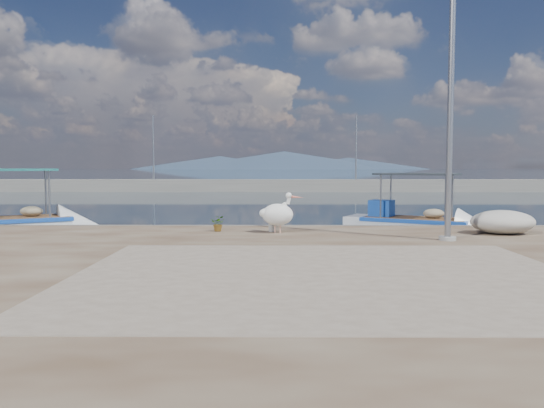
{
  "coord_description": "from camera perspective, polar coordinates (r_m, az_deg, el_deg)",
  "views": [
    {
      "loc": [
        0.12,
        -12.39,
        2.43
      ],
      "look_at": [
        0.0,
        3.8,
        1.3
      ],
      "focal_mm": 35.0,
      "sensor_mm": 36.0,
      "label": 1
    }
  ],
  "objects": [
    {
      "name": "pelican",
      "position": [
        15.5,
        0.68,
        -1.07
      ],
      "size": [
        1.22,
        0.6,
        1.19
      ],
      "rotation": [
        0.0,
        0.0,
        -0.04
      ],
      "color": "tan",
      "rests_on": "quay"
    },
    {
      "name": "mountains",
      "position": [
        662.44,
        0.81,
        4.61
      ],
      "size": [
        370.0,
        280.0,
        22.0
      ],
      "color": "#28384C",
      "rests_on": "ground"
    },
    {
      "name": "breakwater",
      "position": [
        52.42,
        0.3,
        2.0
      ],
      "size": [
        120.0,
        2.2,
        7.5
      ],
      "color": "gray",
      "rests_on": "ground"
    },
    {
      "name": "quay",
      "position": [
        6.75,
        -0.66,
        -14.85
      ],
      "size": [
        44.0,
        22.0,
        0.5
      ],
      "primitive_type": "cube",
      "color": "#442E1D",
      "rests_on": "ground"
    },
    {
      "name": "net_pile_d",
      "position": [
        16.71,
        23.55,
        -1.79
      ],
      "size": [
        1.83,
        1.38,
        0.69
      ],
      "primitive_type": "ellipsoid",
      "color": "#B3B1A6",
      "rests_on": "quay"
    },
    {
      "name": "quay_patch",
      "position": [
        9.63,
        5.7,
        -7.57
      ],
      "size": [
        9.0,
        7.0,
        0.01
      ],
      "primitive_type": "cube",
      "color": "gray",
      "rests_on": "quay"
    },
    {
      "name": "potted_plant",
      "position": [
        16.02,
        -5.78,
        -2.1
      ],
      "size": [
        0.46,
        0.41,
        0.47
      ],
      "primitive_type": "imported",
      "rotation": [
        0.0,
        0.0,
        -0.1
      ],
      "color": "#33722D",
      "rests_on": "quay"
    },
    {
      "name": "boat_right",
      "position": [
        20.7,
        15.08,
        -2.32
      ],
      "size": [
        5.54,
        4.08,
        2.57
      ],
      "rotation": [
        0.0,
        0.0,
        -0.49
      ],
      "color": "white",
      "rests_on": "ground"
    },
    {
      "name": "ground",
      "position": [
        12.63,
        -0.13,
        -7.1
      ],
      "size": [
        1400.0,
        1400.0,
        0.0
      ],
      "primitive_type": "plane",
      "color": "#162635",
      "rests_on": "ground"
    },
    {
      "name": "lamp_post",
      "position": [
        14.72,
        18.6,
        9.12
      ],
      "size": [
        0.44,
        0.96,
        7.0
      ],
      "color": "gray",
      "rests_on": "quay"
    },
    {
      "name": "boat_left",
      "position": [
        21.95,
        -26.37,
        -2.21
      ],
      "size": [
        5.96,
        4.41,
        2.77
      ],
      "rotation": [
        0.0,
        0.0,
        0.5
      ],
      "color": "white",
      "rests_on": "ground"
    },
    {
      "name": "bollard_near",
      "position": [
        15.88,
        -0.07,
        -1.68
      ],
      "size": [
        0.22,
        0.22,
        0.67
      ],
      "color": "gray",
      "rests_on": "quay"
    }
  ]
}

